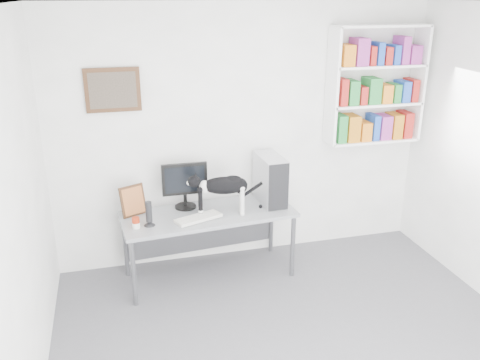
% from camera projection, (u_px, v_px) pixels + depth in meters
% --- Properties ---
extents(room, '(4.01, 4.01, 2.70)m').
position_uv_depth(room, '(319.00, 210.00, 3.52)').
color(room, '#56565B').
rests_on(room, ground).
extents(bookshelf, '(1.03, 0.28, 1.24)m').
position_uv_depth(bookshelf, '(376.00, 85.00, 5.35)').
color(bookshelf, white).
rests_on(bookshelf, room).
extents(wall_art, '(0.52, 0.04, 0.42)m').
position_uv_depth(wall_art, '(113.00, 90.00, 4.80)').
color(wall_art, '#482817').
rests_on(wall_art, room).
extents(desk, '(1.75, 0.80, 0.71)m').
position_uv_depth(desk, '(209.00, 244.00, 5.17)').
color(desk, gray).
rests_on(desk, room).
extents(monitor, '(0.46, 0.22, 0.48)m').
position_uv_depth(monitor, '(185.00, 185.00, 5.09)').
color(monitor, black).
rests_on(monitor, desk).
extents(keyboard, '(0.48, 0.32, 0.03)m').
position_uv_depth(keyboard, '(198.00, 218.00, 4.89)').
color(keyboard, beige).
rests_on(keyboard, desk).
extents(pc_tower, '(0.24, 0.51, 0.50)m').
position_uv_depth(pc_tower, '(270.00, 179.00, 5.23)').
color(pc_tower, silver).
rests_on(pc_tower, desk).
extents(speaker, '(0.11, 0.11, 0.25)m').
position_uv_depth(speaker, '(149.00, 213.00, 4.73)').
color(speaker, black).
rests_on(speaker, desk).
extents(leaning_print, '(0.27, 0.20, 0.31)m').
position_uv_depth(leaning_print, '(133.00, 200.00, 4.94)').
color(leaning_print, '#482817').
rests_on(leaning_print, desk).
extents(soup_can, '(0.07, 0.07, 0.11)m').
position_uv_depth(soup_can, '(136.00, 223.00, 4.70)').
color(soup_can, '#A6280E').
rests_on(soup_can, desk).
extents(cat, '(0.68, 0.28, 0.41)m').
position_uv_depth(cat, '(223.00, 195.00, 4.95)').
color(cat, black).
rests_on(cat, desk).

